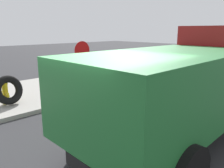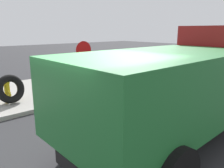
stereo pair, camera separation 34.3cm
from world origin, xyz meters
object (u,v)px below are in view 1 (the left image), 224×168
(loose_tire, at_px, (9,90))
(fire_hydrant, at_px, (5,92))
(stop_sign, at_px, (82,58))
(dump_truck_green, at_px, (192,79))

(loose_tire, bearing_deg, fire_hydrant, 112.97)
(fire_hydrant, distance_m, loose_tire, 0.20)
(fire_hydrant, xyz_separation_m, stop_sign, (2.93, -0.88, 1.10))
(loose_tire, relative_size, stop_sign, 0.48)
(fire_hydrant, height_order, dump_truck_green, dump_truck_green)
(stop_sign, height_order, dump_truck_green, dump_truck_green)
(loose_tire, height_order, dump_truck_green, dump_truck_green)
(fire_hydrant, relative_size, dump_truck_green, 0.13)
(fire_hydrant, relative_size, loose_tire, 0.82)
(fire_hydrant, xyz_separation_m, loose_tire, (0.07, -0.16, 0.09))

